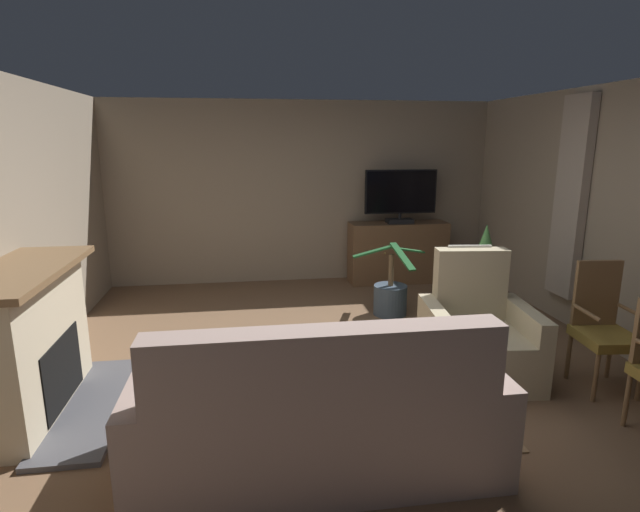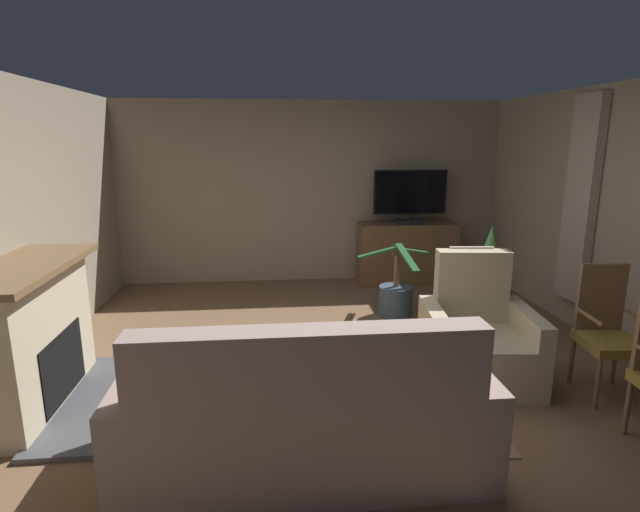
{
  "view_description": "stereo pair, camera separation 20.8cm",
  "coord_description": "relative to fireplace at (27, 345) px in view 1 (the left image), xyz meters",
  "views": [
    {
      "loc": [
        -0.79,
        -4.01,
        2.03
      ],
      "look_at": [
        -0.15,
        0.35,
        0.99
      ],
      "focal_mm": 28.09,
      "sensor_mm": 36.0,
      "label": 1
    },
    {
      "loc": [
        -0.59,
        -4.04,
        2.03
      ],
      "look_at": [
        -0.15,
        0.35,
        0.99
      ],
      "focal_mm": 28.09,
      "sensor_mm": 36.0,
      "label": 2
    }
  ],
  "objects": [
    {
      "name": "ground_plane",
      "position": [
        2.43,
        0.29,
        -0.56
      ],
      "size": [
        6.02,
        6.8,
        0.04
      ],
      "primitive_type": "cube",
      "color": "brown"
    },
    {
      "name": "wall_back",
      "position": [
        2.43,
        3.44,
        0.74
      ],
      "size": [
        6.02,
        0.1,
        2.56
      ],
      "primitive_type": "cube",
      "color": "gray",
      "rests_on": "ground_plane"
    },
    {
      "name": "curtain_panel_far",
      "position": [
        5.08,
        1.19,
        0.87
      ],
      "size": [
        0.1,
        0.44,
        2.15
      ],
      "primitive_type": "cube",
      "color": "#B2A393"
    },
    {
      "name": "rug_central",
      "position": [
        2.21,
        -0.1,
        -0.54
      ],
      "size": [
        2.45,
        1.87,
        0.01
      ],
      "primitive_type": "cube",
      "color": "#8E704C",
      "rests_on": "ground_plane"
    },
    {
      "name": "fireplace",
      "position": [
        0.0,
        0.0,
        0.0
      ],
      "size": [
        0.97,
        1.55,
        1.13
      ],
      "color": "#4C4C51",
      "rests_on": "ground_plane"
    },
    {
      "name": "tv_cabinet",
      "position": [
        3.77,
        3.09,
        -0.13
      ],
      "size": [
        1.39,
        0.46,
        0.87
      ],
      "color": "#4A3523",
      "rests_on": "ground_plane"
    },
    {
      "name": "television",
      "position": [
        3.77,
        3.03,
        0.72
      ],
      "size": [
        1.02,
        0.2,
        0.75
      ],
      "color": "black",
      "rests_on": "tv_cabinet"
    },
    {
      "name": "coffee_table",
      "position": [
        2.05,
        0.13,
        -0.16
      ],
      "size": [
        1.0,
        0.58,
        0.43
      ],
      "color": "#422B19",
      "rests_on": "ground_plane"
    },
    {
      "name": "tv_remote",
      "position": [
        1.9,
        0.1,
        -0.1
      ],
      "size": [
        0.11,
        0.18,
        0.02
      ],
      "primitive_type": "cube",
      "rotation": [
        0.0,
        0.0,
        5.13
      ],
      "color": "black",
      "rests_on": "coffee_table"
    },
    {
      "name": "folded_newspaper",
      "position": [
        2.09,
        0.15,
        -0.11
      ],
      "size": [
        0.32,
        0.25,
        0.01
      ],
      "primitive_type": "cube",
      "rotation": [
        0.0,
        0.0,
        0.12
      ],
      "color": "silver",
      "rests_on": "coffee_table"
    },
    {
      "name": "sofa_floral",
      "position": [
        2.03,
        -0.99,
        -0.2
      ],
      "size": [
        2.24,
        0.95,
        1.06
      ],
      "color": "#A3897F",
      "rests_on": "ground_plane"
    },
    {
      "name": "armchair_facing_sofa",
      "position": [
        3.58,
        0.11,
        -0.2
      ],
      "size": [
        0.98,
        0.94,
        1.09
      ],
      "color": "tan",
      "rests_on": "ground_plane"
    },
    {
      "name": "side_chair_far_end",
      "position": [
        4.51,
        -0.23,
        -0.01
      ],
      "size": [
        0.46,
        0.5,
        1.05
      ],
      "color": "olive",
      "rests_on": "ground_plane"
    },
    {
      "name": "potted_plant_small_fern_corner",
      "position": [
        3.28,
        1.73,
        -0.33
      ],
      "size": [
        0.87,
        1.0,
        0.87
      ],
      "color": "#3D4C5B",
      "rests_on": "ground_plane"
    },
    {
      "name": "potted_plant_tall_palm_by_window",
      "position": [
        4.04,
        0.98,
        0.11
      ],
      "size": [
        0.55,
        0.55,
        1.19
      ],
      "color": "#3D4C5B",
      "rests_on": "ground_plane"
    }
  ]
}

